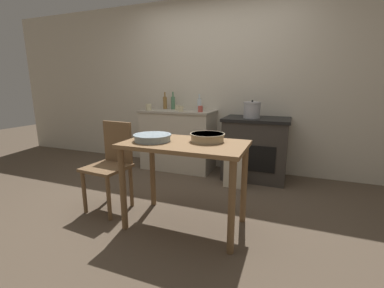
{
  "coord_description": "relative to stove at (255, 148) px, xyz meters",
  "views": [
    {
      "loc": [
        1.09,
        -2.3,
        1.28
      ],
      "look_at": [
        0.0,
        0.5,
        0.59
      ],
      "focal_mm": 24.0,
      "sensor_mm": 36.0,
      "label": 1
    }
  ],
  "objects": [
    {
      "name": "ground_plane",
      "position": [
        -0.65,
        -1.26,
        -0.43
      ],
      "size": [
        14.0,
        14.0,
        0.0
      ],
      "primitive_type": "plane",
      "color": "brown"
    },
    {
      "name": "wall_back",
      "position": [
        -0.65,
        0.33,
        0.85
      ],
      "size": [
        8.0,
        0.07,
        2.55
      ],
      "color": "beige",
      "rests_on": "ground_plane"
    },
    {
      "name": "counter_cabinet",
      "position": [
        -1.18,
        0.02,
        0.03
      ],
      "size": [
        1.11,
        0.58,
        0.92
      ],
      "color": "beige",
      "rests_on": "ground_plane"
    },
    {
      "name": "stove",
      "position": [
        0.0,
        0.0,
        0.0
      ],
      "size": [
        0.87,
        0.63,
        0.85
      ],
      "color": "#38332D",
      "rests_on": "ground_plane"
    },
    {
      "name": "work_table",
      "position": [
        -0.42,
        -1.54,
        0.23
      ],
      "size": [
        1.07,
        0.62,
        0.79
      ],
      "color": "olive",
      "rests_on": "ground_plane"
    },
    {
      "name": "chair",
      "position": [
        -1.28,
        -1.48,
        0.07
      ],
      "size": [
        0.43,
        0.43,
        0.91
      ],
      "rotation": [
        0.0,
        0.0,
        -0.09
      ],
      "color": "brown",
      "rests_on": "ground_plane"
    },
    {
      "name": "flour_sack",
      "position": [
        -0.2,
        -0.43,
        -0.23
      ],
      "size": [
        0.23,
        0.16,
        0.39
      ],
      "primitive_type": "cube",
      "color": "beige",
      "rests_on": "ground_plane"
    },
    {
      "name": "stock_pot",
      "position": [
        -0.07,
        -0.06,
        0.53
      ],
      "size": [
        0.23,
        0.23,
        0.24
      ],
      "color": "#A8A8AD",
      "rests_on": "stove"
    },
    {
      "name": "mixing_bowl_large",
      "position": [
        -0.24,
        -1.43,
        0.41
      ],
      "size": [
        0.31,
        0.31,
        0.07
      ],
      "color": "tan",
      "rests_on": "work_table"
    },
    {
      "name": "mixing_bowl_small",
      "position": [
        -0.71,
        -1.59,
        0.4
      ],
      "size": [
        0.34,
        0.34,
        0.06
      ],
      "color": "#93A8B2",
      "rests_on": "work_table"
    },
    {
      "name": "bottle_far_left",
      "position": [
        -1.33,
        0.14,
        0.59
      ],
      "size": [
        0.06,
        0.06,
        0.27
      ],
      "color": "#517F5B",
      "rests_on": "counter_cabinet"
    },
    {
      "name": "bottle_left",
      "position": [
        -0.9,
        0.17,
        0.58
      ],
      "size": [
        0.07,
        0.07,
        0.24
      ],
      "color": "silver",
      "rests_on": "counter_cabinet"
    },
    {
      "name": "bottle_mid_left",
      "position": [
        -1.48,
        0.15,
        0.59
      ],
      "size": [
        0.06,
        0.06,
        0.27
      ],
      "color": "olive",
      "rests_on": "counter_cabinet"
    },
    {
      "name": "cup_center_left",
      "position": [
        -0.77,
        -0.13,
        0.53
      ],
      "size": [
        0.07,
        0.07,
        0.09
      ],
      "primitive_type": "cylinder",
      "color": "#B74C42",
      "rests_on": "counter_cabinet"
    },
    {
      "name": "cup_center",
      "position": [
        -1.05,
        -0.18,
        0.53
      ],
      "size": [
        0.07,
        0.07,
        0.08
      ],
      "primitive_type": "cylinder",
      "color": "beige",
      "rests_on": "counter_cabinet"
    },
    {
      "name": "cup_center_right",
      "position": [
        -1.59,
        -0.15,
        0.53
      ],
      "size": [
        0.08,
        0.08,
        0.1
      ],
      "primitive_type": "cylinder",
      "color": "beige",
      "rests_on": "counter_cabinet"
    },
    {
      "name": "cup_mid_right",
      "position": [
        -1.19,
        -0.01,
        0.52
      ],
      "size": [
        0.07,
        0.07,
        0.08
      ],
      "primitive_type": "cylinder",
      "color": "beige",
      "rests_on": "counter_cabinet"
    }
  ]
}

